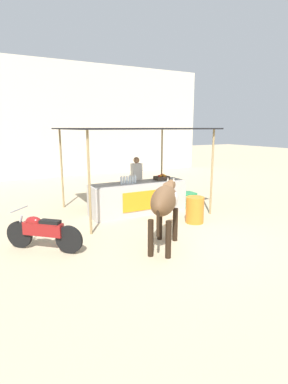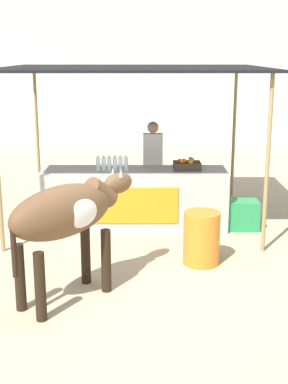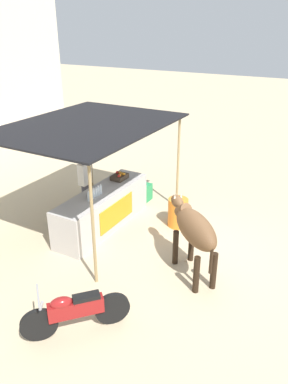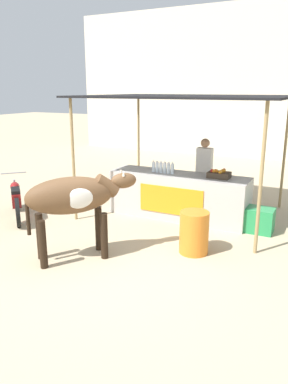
# 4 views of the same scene
# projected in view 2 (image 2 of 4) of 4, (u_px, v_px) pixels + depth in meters

# --- Properties ---
(ground_plane) EXTENTS (60.00, 60.00, 0.00)m
(ground_plane) POSITION_uv_depth(u_px,v_px,m) (131.00, 281.00, 6.77)
(ground_plane) COLOR tan
(building_wall_far) EXTENTS (16.00, 0.50, 5.91)m
(building_wall_far) POSITION_uv_depth(u_px,v_px,m) (139.00, 47.00, 16.09)
(building_wall_far) COLOR beige
(building_wall_far) RESTS_ON ground
(stall_counter) EXTENTS (3.00, 0.82, 0.96)m
(stall_counter) POSITION_uv_depth(u_px,v_px,m) (134.00, 198.00, 8.77)
(stall_counter) COLOR #B2ADA8
(stall_counter) RESTS_ON ground
(stall_awning) EXTENTS (4.20, 3.20, 2.58)m
(stall_awning) POSITION_uv_depth(u_px,v_px,m) (134.00, 73.00, 8.55)
(stall_awning) COLOR black
(stall_awning) RESTS_ON ground
(water_bottle_row) EXTENTS (0.52, 0.07, 0.25)m
(water_bottle_row) POSITION_uv_depth(u_px,v_px,m) (112.00, 164.00, 8.57)
(water_bottle_row) COLOR silver
(water_bottle_row) RESTS_ON stall_counter
(fruit_crate) EXTENTS (0.44, 0.32, 0.18)m
(fruit_crate) POSITION_uv_depth(u_px,v_px,m) (187.00, 165.00, 8.67)
(fruit_crate) COLOR #3F3326
(fruit_crate) RESTS_ON stall_counter
(vendor_behind_counter) EXTENTS (0.34, 0.22, 1.65)m
(vendor_behind_counter) POSITION_uv_depth(u_px,v_px,m) (153.00, 167.00, 9.40)
(vendor_behind_counter) COLOR #383842
(vendor_behind_counter) RESTS_ON ground
(cooler_box) EXTENTS (0.60, 0.44, 0.48)m
(cooler_box) POSITION_uv_depth(u_px,v_px,m) (239.00, 214.00, 8.74)
(cooler_box) COLOR #268C4C
(cooler_box) RESTS_ON ground
(water_barrel) EXTENTS (0.50, 0.50, 0.73)m
(water_barrel) POSITION_uv_depth(u_px,v_px,m) (202.00, 238.00, 7.25)
(water_barrel) COLOR orange
(water_barrel) RESTS_ON ground
(cow) EXTENTS (1.49, 1.60, 1.44)m
(cow) POSITION_uv_depth(u_px,v_px,m) (67.00, 214.00, 6.04)
(cow) COLOR brown
(cow) RESTS_ON ground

